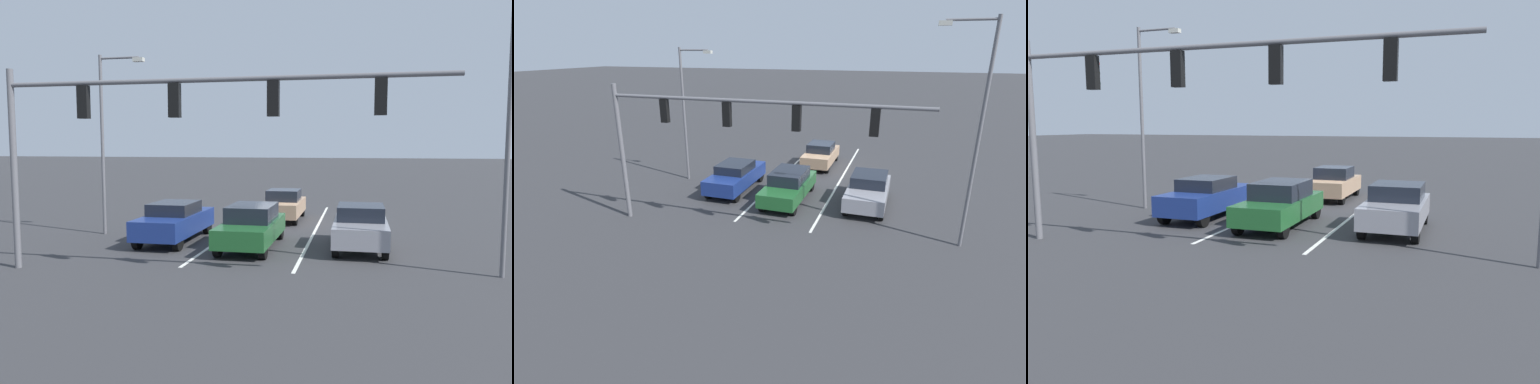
% 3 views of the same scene
% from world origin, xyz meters
% --- Properties ---
extents(ground_plane, '(240.00, 240.00, 0.00)m').
position_xyz_m(ground_plane, '(0.00, 0.00, 0.00)').
color(ground_plane, '#333335').
extents(lane_stripe_left_divider, '(0.12, 15.93, 0.01)m').
position_xyz_m(lane_stripe_left_divider, '(-1.77, 1.96, 0.01)').
color(lane_stripe_left_divider, silver).
rests_on(lane_stripe_left_divider, ground_plane).
extents(lane_stripe_center_divider, '(0.12, 15.93, 0.01)m').
position_xyz_m(lane_stripe_center_divider, '(1.77, 1.96, 0.01)').
color(lane_stripe_center_divider, silver).
rests_on(lane_stripe_center_divider, ground_plane).
extents(car_navy_rightlane_front, '(1.82, 4.74, 1.55)m').
position_xyz_m(car_navy_rightlane_front, '(3.49, 5.83, 0.81)').
color(car_navy_rightlane_front, navy).
rests_on(car_navy_rightlane_front, ground_plane).
extents(car_gray_leftlane_front, '(1.90, 4.39, 1.58)m').
position_xyz_m(car_gray_leftlane_front, '(-3.72, 5.83, 0.82)').
color(car_gray_leftlane_front, gray).
rests_on(car_gray_leftlane_front, ground_plane).
extents(car_darkgreen_midlane_front, '(1.84, 4.77, 1.59)m').
position_xyz_m(car_darkgreen_midlane_front, '(0.24, 6.44, 0.82)').
color(car_darkgreen_midlane_front, '#1E5928').
rests_on(car_darkgreen_midlane_front, ground_plane).
extents(car_tan_midlane_second, '(1.78, 4.22, 1.55)m').
position_xyz_m(car_tan_midlane_second, '(0.07, -0.48, 0.78)').
color(car_tan_midlane_second, tan).
rests_on(car_tan_midlane_second, ground_plane).
extents(traffic_signal_gantry, '(12.95, 0.37, 6.08)m').
position_xyz_m(traffic_signal_gantry, '(2.01, 10.91, 4.64)').
color(traffic_signal_gantry, slate).
rests_on(traffic_signal_gantry, ground_plane).
extents(street_lamp_right_shoulder, '(2.01, 0.24, 7.53)m').
position_xyz_m(street_lamp_right_shoulder, '(6.78, 4.95, 4.38)').
color(street_lamp_right_shoulder, slate).
rests_on(street_lamp_right_shoulder, ground_plane).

